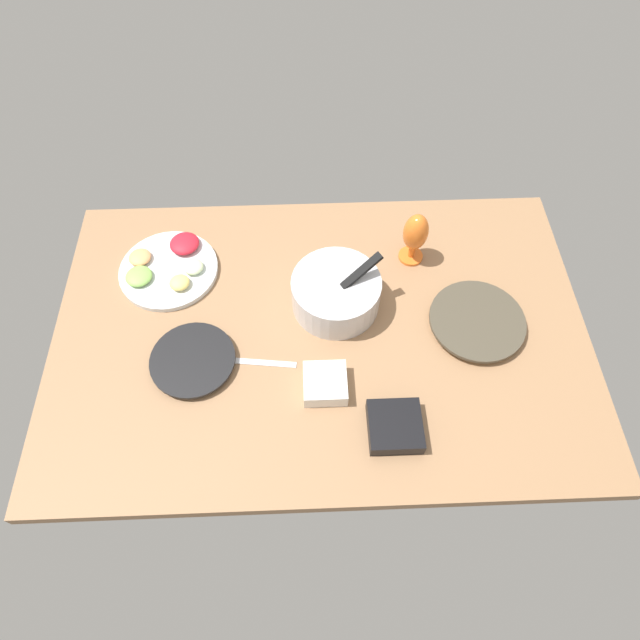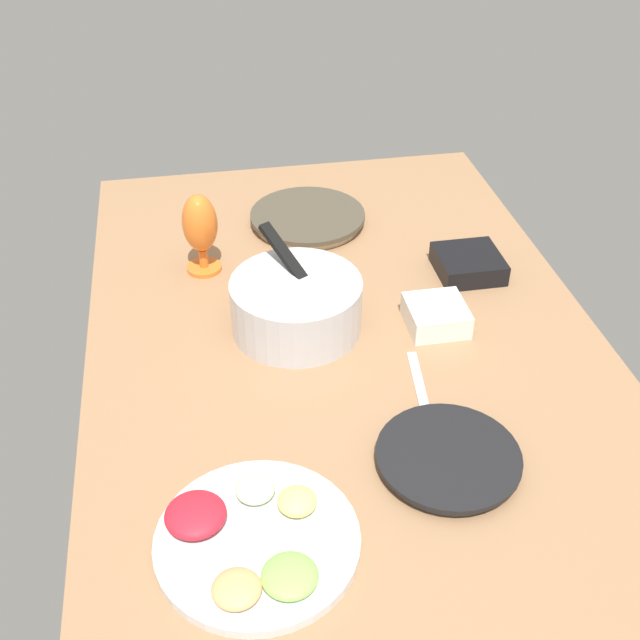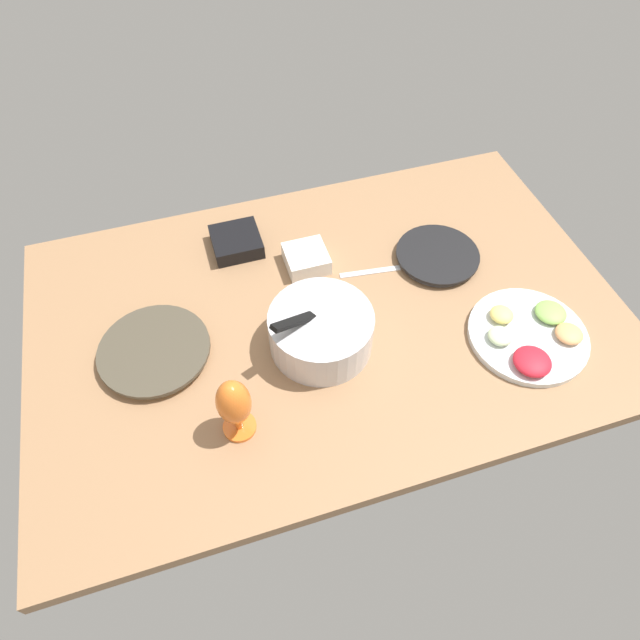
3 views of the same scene
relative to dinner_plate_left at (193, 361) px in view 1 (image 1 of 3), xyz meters
The scene contains 9 objects.
ground_plane 38.51cm from the dinner_plate_left, 14.75° to the left, with size 160.00×104.00×4.00cm, color #99704C.
dinner_plate_left is the anchor object (origin of this frame).
dinner_plate_right 84.46cm from the dinner_plate_left, ahead, with size 28.64×28.64×3.03cm.
mixing_bowl 46.46cm from the dinner_plate_left, 24.43° to the left, with size 27.15×26.76×18.12cm.
fruit_platter 35.65cm from the dinner_plate_left, 107.42° to the left, with size 31.35×31.35×4.87cm.
hurricane_glass_orange 77.45cm from the dinner_plate_left, 28.41° to the left, with size 7.93×7.93×19.03cm.
square_bowl_white 38.77cm from the dinner_plate_left, 13.89° to the right, with size 11.96×11.96×5.12cm.
square_bowl_black 59.93cm from the dinner_plate_left, 21.99° to the right, with size 14.21×14.21×4.72cm.
fork_by_left_plate 20.76cm from the dinner_plate_left, ahead, with size 18.00×1.80×0.60cm, color silver.
Camera 1 is at (-3.39, -83.88, 138.22)cm, focal length 30.26 mm.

